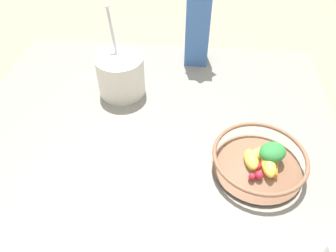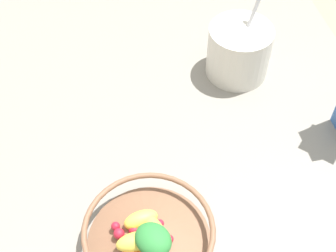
# 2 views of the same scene
# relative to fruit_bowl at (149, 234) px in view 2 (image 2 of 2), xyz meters

# --- Properties ---
(ground_plane) EXTENTS (6.00, 6.00, 0.00)m
(ground_plane) POSITION_rel_fruit_bowl_xyz_m (0.27, -0.04, -0.07)
(ground_plane) COLOR gray
(countertop) EXTENTS (1.02, 1.02, 0.03)m
(countertop) POSITION_rel_fruit_bowl_xyz_m (0.27, -0.04, -0.05)
(countertop) COLOR gray
(countertop) RESTS_ON ground_plane
(fruit_bowl) EXTENTS (0.22, 0.22, 0.08)m
(fruit_bowl) POSITION_rel_fruit_bowl_xyz_m (0.00, 0.00, 0.00)
(fruit_bowl) COLOR brown
(fruit_bowl) RESTS_ON countertop
(yogurt_tub) EXTENTS (0.14, 0.14, 0.25)m
(yogurt_tub) POSITION_rel_fruit_bowl_xyz_m (0.38, -0.27, 0.03)
(yogurt_tub) COLOR silver
(yogurt_tub) RESTS_ON countertop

